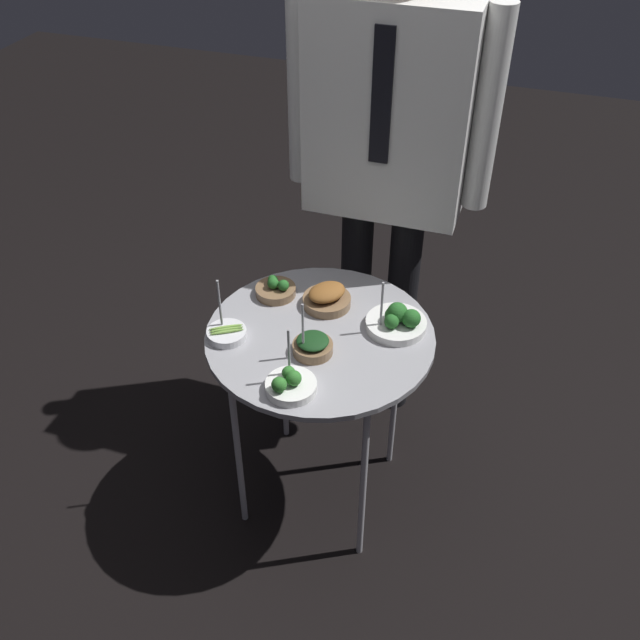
{
  "coord_description": "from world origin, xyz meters",
  "views": [
    {
      "loc": [
        0.49,
        -1.48,
        2.01
      ],
      "look_at": [
        0.0,
        0.0,
        0.75
      ],
      "focal_mm": 40.0,
      "sensor_mm": 36.0,
      "label": 1
    }
  ],
  "objects_px": {
    "bowl_asparagus_front_right": "(227,333)",
    "bowl_broccoli_mid_left": "(290,384)",
    "serving_cart": "(320,347)",
    "bowl_broccoli_back_right": "(276,289)",
    "waiter_figure": "(389,134)",
    "bowl_roast_back_left": "(327,298)",
    "bowl_spinach_front_center": "(313,345)",
    "bowl_broccoli_center": "(397,321)"
  },
  "relations": [
    {
      "from": "bowl_broccoli_back_right",
      "to": "bowl_asparagus_front_right",
      "type": "xyz_separation_m",
      "value": [
        -0.06,
        -0.23,
        -0.01
      ]
    },
    {
      "from": "serving_cart",
      "to": "bowl_roast_back_left",
      "type": "height_order",
      "value": "bowl_roast_back_left"
    },
    {
      "from": "bowl_asparagus_front_right",
      "to": "bowl_roast_back_left",
      "type": "height_order",
      "value": "bowl_asparagus_front_right"
    },
    {
      "from": "bowl_asparagus_front_right",
      "to": "bowl_spinach_front_center",
      "type": "relative_size",
      "value": 0.98
    },
    {
      "from": "bowl_broccoli_center",
      "to": "bowl_spinach_front_center",
      "type": "relative_size",
      "value": 0.97
    },
    {
      "from": "serving_cart",
      "to": "bowl_asparagus_front_right",
      "type": "distance_m",
      "value": 0.27
    },
    {
      "from": "serving_cart",
      "to": "bowl_broccoli_back_right",
      "type": "height_order",
      "value": "bowl_broccoli_back_right"
    },
    {
      "from": "bowl_broccoli_back_right",
      "to": "bowl_roast_back_left",
      "type": "relative_size",
      "value": 0.83
    },
    {
      "from": "bowl_spinach_front_center",
      "to": "waiter_figure",
      "type": "height_order",
      "value": "waiter_figure"
    },
    {
      "from": "bowl_broccoli_mid_left",
      "to": "bowl_broccoli_center",
      "type": "bearing_deg",
      "value": 58.4
    },
    {
      "from": "bowl_broccoli_mid_left",
      "to": "waiter_figure",
      "type": "distance_m",
      "value": 0.83
    },
    {
      "from": "bowl_spinach_front_center",
      "to": "bowl_broccoli_center",
      "type": "bearing_deg",
      "value": 41.24
    },
    {
      "from": "bowl_broccoli_back_right",
      "to": "bowl_asparagus_front_right",
      "type": "height_order",
      "value": "bowl_asparagus_front_right"
    },
    {
      "from": "bowl_spinach_front_center",
      "to": "waiter_figure",
      "type": "distance_m",
      "value": 0.69
    },
    {
      "from": "bowl_spinach_front_center",
      "to": "bowl_broccoli_mid_left",
      "type": "bearing_deg",
      "value": -92.66
    },
    {
      "from": "bowl_spinach_front_center",
      "to": "bowl_broccoli_mid_left",
      "type": "relative_size",
      "value": 1.05
    },
    {
      "from": "bowl_broccoli_back_right",
      "to": "bowl_broccoli_mid_left",
      "type": "height_order",
      "value": "bowl_broccoli_mid_left"
    },
    {
      "from": "waiter_figure",
      "to": "serving_cart",
      "type": "bearing_deg",
      "value": -95.98
    },
    {
      "from": "bowl_asparagus_front_right",
      "to": "bowl_broccoli_mid_left",
      "type": "relative_size",
      "value": 1.03
    },
    {
      "from": "bowl_broccoli_center",
      "to": "bowl_roast_back_left",
      "type": "distance_m",
      "value": 0.23
    },
    {
      "from": "bowl_broccoli_back_right",
      "to": "bowl_spinach_front_center",
      "type": "bearing_deg",
      "value": -48.49
    },
    {
      "from": "bowl_roast_back_left",
      "to": "bowl_broccoli_mid_left",
      "type": "distance_m",
      "value": 0.38
    },
    {
      "from": "bowl_asparagus_front_right",
      "to": "bowl_roast_back_left",
      "type": "relative_size",
      "value": 1.2
    },
    {
      "from": "serving_cart",
      "to": "bowl_roast_back_left",
      "type": "distance_m",
      "value": 0.16
    },
    {
      "from": "serving_cart",
      "to": "bowl_spinach_front_center",
      "type": "distance_m",
      "value": 0.11
    },
    {
      "from": "bowl_broccoli_back_right",
      "to": "bowl_broccoli_mid_left",
      "type": "bearing_deg",
      "value": -63.93
    },
    {
      "from": "bowl_broccoli_center",
      "to": "bowl_roast_back_left",
      "type": "xyz_separation_m",
      "value": [
        -0.23,
        0.04,
        -0.0
      ]
    },
    {
      "from": "bowl_broccoli_mid_left",
      "to": "waiter_figure",
      "type": "xyz_separation_m",
      "value": [
        0.05,
        0.74,
        0.38
      ]
    },
    {
      "from": "waiter_figure",
      "to": "bowl_asparagus_front_right",
      "type": "bearing_deg",
      "value": -116.66
    },
    {
      "from": "bowl_asparagus_front_right",
      "to": "bowl_spinach_front_center",
      "type": "distance_m",
      "value": 0.25
    },
    {
      "from": "bowl_broccoli_back_right",
      "to": "bowl_broccoli_mid_left",
      "type": "relative_size",
      "value": 0.71
    },
    {
      "from": "waiter_figure",
      "to": "bowl_broccoli_mid_left",
      "type": "bearing_deg",
      "value": -94.18
    },
    {
      "from": "serving_cart",
      "to": "bowl_broccoli_center",
      "type": "distance_m",
      "value": 0.24
    },
    {
      "from": "bowl_roast_back_left",
      "to": "serving_cart",
      "type": "bearing_deg",
      "value": -80.33
    },
    {
      "from": "bowl_broccoli_center",
      "to": "bowl_broccoli_mid_left",
      "type": "xyz_separation_m",
      "value": [
        -0.2,
        -0.33,
        -0.01
      ]
    },
    {
      "from": "bowl_broccoli_center",
      "to": "bowl_asparagus_front_right",
      "type": "bearing_deg",
      "value": -157.41
    },
    {
      "from": "bowl_broccoli_back_right",
      "to": "bowl_roast_back_left",
      "type": "xyz_separation_m",
      "value": [
        0.16,
        -0.0,
        0.01
      ]
    },
    {
      "from": "serving_cart",
      "to": "bowl_broccoli_back_right",
      "type": "relative_size",
      "value": 5.67
    },
    {
      "from": "bowl_broccoli_back_right",
      "to": "bowl_asparagus_front_right",
      "type": "distance_m",
      "value": 0.24
    },
    {
      "from": "bowl_asparagus_front_right",
      "to": "bowl_broccoli_mid_left",
      "type": "distance_m",
      "value": 0.29
    },
    {
      "from": "bowl_asparagus_front_right",
      "to": "bowl_roast_back_left",
      "type": "bearing_deg",
      "value": 45.61
    },
    {
      "from": "serving_cart",
      "to": "waiter_figure",
      "type": "distance_m",
      "value": 0.67
    }
  ]
}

